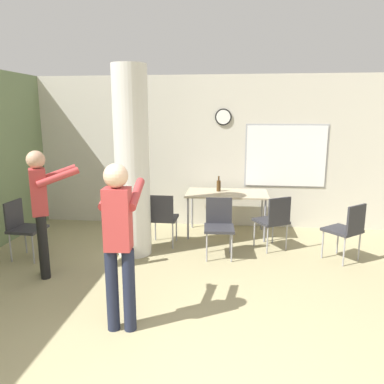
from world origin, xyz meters
TOP-DOWN VIEW (x-y plane):
  - wall_back at (0.02, 5.06)m, footprint 8.00×0.15m
  - support_pillar at (-1.21, 3.38)m, footprint 0.51×0.51m
  - folding_table at (0.17, 4.45)m, footprint 1.41×0.79m
  - bottle_on_table at (0.02, 4.55)m, footprint 0.07×0.07m
  - chair_by_left_wall at (-2.79, 3.01)m, footprint 0.47×0.47m
  - chair_table_right at (0.92, 3.76)m, footprint 0.60×0.60m
  - chair_mid_room at (1.92, 3.40)m, footprint 0.62×0.62m
  - chair_table_left at (-0.83, 3.73)m, footprint 0.44×0.44m
  - chair_table_front at (0.08, 3.42)m, footprint 0.47×0.47m
  - person_playing_front at (-0.80, 1.35)m, footprint 0.39×0.65m
  - person_watching_back at (-2.16, 2.46)m, footprint 0.67×0.58m

SIDE VIEW (x-z plane):
  - chair_by_left_wall at x=-2.79m, z-range 0.08..0.95m
  - chair_table_right at x=0.92m, z-range 0.08..0.95m
  - chair_mid_room at x=1.92m, z-range 0.08..0.95m
  - chair_table_left at x=-0.83m, z-range 0.08..0.95m
  - chair_table_front at x=0.08m, z-range 0.08..0.95m
  - folding_table at x=0.17m, z-range 0.33..1.09m
  - bottle_on_table at x=0.02m, z-range 0.73..1.00m
  - person_watching_back at x=-2.16m, z-range 0.15..1.82m
  - person_playing_front at x=-0.80m, z-range 0.15..1.83m
  - wall_back at x=0.02m, z-range 0.00..2.80m
  - support_pillar at x=-1.21m, z-range 0.00..2.80m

